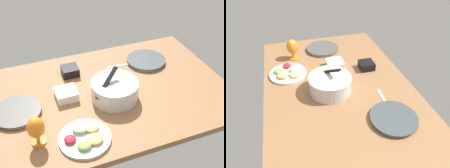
# 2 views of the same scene
# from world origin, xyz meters

# --- Properties ---
(ground_plane) EXTENTS (1.60, 1.04, 0.04)m
(ground_plane) POSITION_xyz_m (0.00, 0.00, -0.02)
(ground_plane) COLOR #8C603D
(dinner_plate_left) EXTENTS (0.28, 0.28, 0.03)m
(dinner_plate_left) POSITION_xyz_m (-0.40, -0.23, 0.01)
(dinner_plate_left) COLOR silver
(dinner_plate_left) RESTS_ON ground_plane
(dinner_plate_right) EXTENTS (0.29, 0.29, 0.03)m
(dinner_plate_right) POSITION_xyz_m (0.55, 0.00, 0.01)
(dinner_plate_right) COLOR silver
(dinner_plate_right) RESTS_ON ground_plane
(mixing_bowl) EXTENTS (0.29, 0.29, 0.19)m
(mixing_bowl) POSITION_xyz_m (-0.04, 0.07, 0.06)
(mixing_bowl) COLOR silver
(mixing_bowl) RESTS_ON ground_plane
(fruit_platter) EXTENTS (0.28, 0.28, 0.05)m
(fruit_platter) POSITION_xyz_m (0.24, 0.33, 0.02)
(fruit_platter) COLOR silver
(fruit_platter) RESTS_ON ground_plane
(hurricane_glass_orange) EXTENTS (0.09, 0.09, 0.17)m
(hurricane_glass_orange) POSITION_xyz_m (0.47, 0.27, 0.11)
(hurricane_glass_orange) COLOR orange
(hurricane_glass_orange) RESTS_ON ground_plane
(square_bowl_black) EXTENTS (0.11, 0.11, 0.06)m
(square_bowl_black) POSITION_xyz_m (0.16, -0.28, 0.03)
(square_bowl_black) COLOR black
(square_bowl_black) RESTS_ON ground_plane
(square_bowl_white) EXTENTS (0.13, 0.13, 0.06)m
(square_bowl_white) POSITION_xyz_m (0.24, -0.04, 0.03)
(square_bowl_white) COLOR white
(square_bowl_white) RESTS_ON ground_plane
(fork_by_left_plate) EXTENTS (0.18, 0.03, 0.01)m
(fork_by_left_plate) POSITION_xyz_m (-0.20, -0.26, 0.00)
(fork_by_left_plate) COLOR silver
(fork_by_left_plate) RESTS_ON ground_plane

